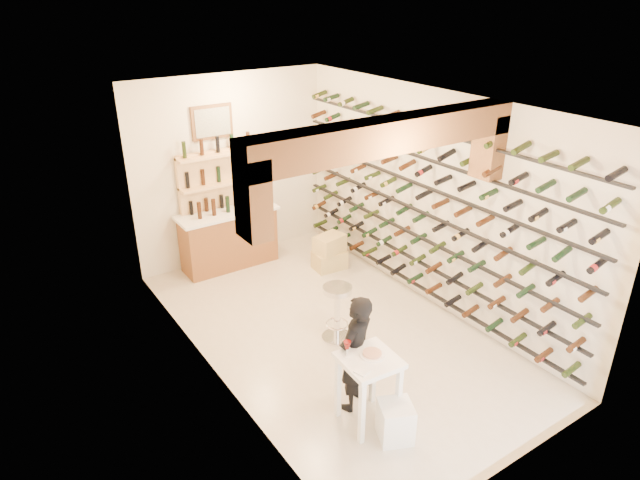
# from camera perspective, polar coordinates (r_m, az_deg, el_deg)

# --- Properties ---
(ground) EXTENTS (6.00, 6.00, 0.00)m
(ground) POSITION_cam_1_polar(r_m,az_deg,el_deg) (7.99, 1.22, -9.25)
(ground) COLOR beige
(ground) RESTS_ON ground
(room_shell) EXTENTS (3.52, 6.02, 3.21)m
(room_shell) POSITION_cam_1_polar(r_m,az_deg,el_deg) (6.79, 2.65, 5.65)
(room_shell) COLOR beige
(room_shell) RESTS_ON ground
(wine_rack) EXTENTS (0.32, 5.70, 2.56)m
(wine_rack) POSITION_cam_1_polar(r_m,az_deg,el_deg) (8.16, 10.17, 3.37)
(wine_rack) COLOR black
(wine_rack) RESTS_ON ground
(back_counter) EXTENTS (1.70, 0.62, 1.29)m
(back_counter) POSITION_cam_1_polar(r_m,az_deg,el_deg) (9.63, -9.31, 0.30)
(back_counter) COLOR brown
(back_counter) RESTS_ON ground
(back_shelving) EXTENTS (1.40, 0.31, 2.73)m
(back_shelving) POSITION_cam_1_polar(r_m,az_deg,el_deg) (9.60, -10.19, 4.24)
(back_shelving) COLOR #E2B87F
(back_shelving) RESTS_ON ground
(tasting_table) EXTENTS (0.63, 0.63, 1.04)m
(tasting_table) POSITION_cam_1_polar(r_m,az_deg,el_deg) (6.16, 4.98, -13.11)
(tasting_table) COLOR white
(tasting_table) RESTS_ON ground
(white_stool) EXTENTS (0.46, 0.46, 0.44)m
(white_stool) POSITION_cam_1_polar(r_m,az_deg,el_deg) (6.30, 7.72, -17.95)
(white_stool) COLOR white
(white_stool) RESTS_ON ground
(person) EXTENTS (0.61, 0.51, 1.44)m
(person) POSITION_cam_1_polar(r_m,az_deg,el_deg) (6.35, 3.67, -11.53)
(person) COLOR black
(person) RESTS_ON ground
(chrome_barstool) EXTENTS (0.42, 0.42, 0.81)m
(chrome_barstool) POSITION_cam_1_polar(r_m,az_deg,el_deg) (7.58, 1.77, -7.08)
(chrome_barstool) COLOR silver
(chrome_barstool) RESTS_ON ground
(crate_lower) EXTENTS (0.56, 0.42, 0.32)m
(crate_lower) POSITION_cam_1_polar(r_m,az_deg,el_deg) (9.56, 0.97, -2.05)
(crate_lower) COLOR tan
(crate_lower) RESTS_ON ground
(crate_upper) EXTENTS (0.56, 0.44, 0.30)m
(crate_upper) POSITION_cam_1_polar(r_m,az_deg,el_deg) (9.42, 0.98, -0.38)
(crate_upper) COLOR tan
(crate_upper) RESTS_ON crate_lower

